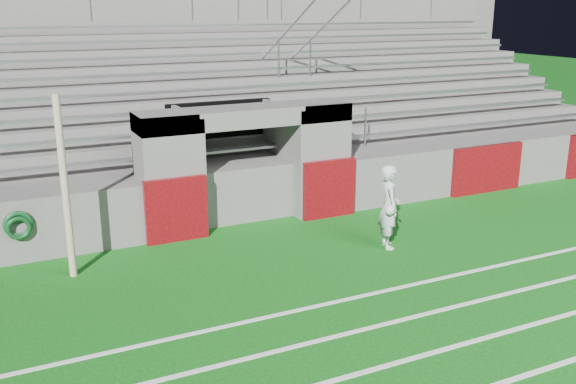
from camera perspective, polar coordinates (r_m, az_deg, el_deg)
ground at (r=11.69m, az=2.99°, el=-7.55°), size 90.00×90.00×0.00m
field_post at (r=11.83m, az=-19.22°, el=0.31°), size 0.13×0.13×3.29m
stadium_structure at (r=18.36m, az=-9.04°, el=5.97°), size 26.00×8.48×5.42m
goalkeeper_with_ball at (r=12.94m, az=8.97°, el=-1.29°), size 0.59×0.75×1.71m
hose_coil at (r=12.90m, az=-22.84°, el=-2.80°), size 0.54×0.14×0.55m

